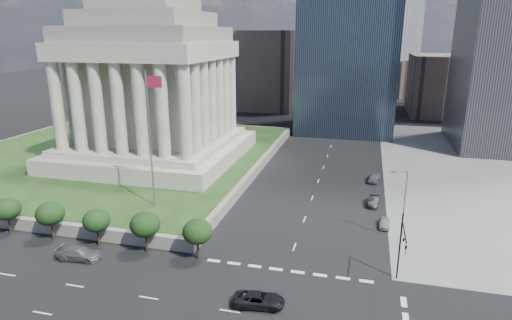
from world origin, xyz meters
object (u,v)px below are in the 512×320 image
(parked_sedan_near, at_px, (384,223))
(parked_sedan_far, at_px, (374,178))
(war_memorial, at_px, (150,62))
(pickup_truck, at_px, (259,300))
(traffic_signal_ne, at_px, (402,244))
(parked_sedan_mid, at_px, (374,201))
(flagpole, at_px, (151,133))
(street_lamp_north, at_px, (403,202))
(suv_grey, at_px, (79,253))

(parked_sedan_near, bearing_deg, parked_sedan_far, 96.07)
(war_memorial, xyz_separation_m, pickup_truck, (32.61, -41.42, -20.67))
(traffic_signal_ne, xyz_separation_m, parked_sedan_mid, (-2.42, 23.59, -4.52))
(flagpole, xyz_separation_m, traffic_signal_ne, (34.33, -10.30, -7.86))
(flagpole, distance_m, parked_sedan_far, 42.62)
(street_lamp_north, bearing_deg, traffic_signal_ne, -94.19)
(traffic_signal_ne, relative_size, parked_sedan_mid, 1.81)
(parked_sedan_far, bearing_deg, pickup_truck, -96.64)
(flagpole, distance_m, parked_sedan_mid, 36.72)
(pickup_truck, relative_size, parked_sedan_far, 1.16)
(suv_grey, bearing_deg, parked_sedan_near, -67.16)
(suv_grey, distance_m, parked_sedan_mid, 44.47)
(parked_sedan_mid, bearing_deg, street_lamp_north, -67.87)
(flagpole, distance_m, parked_sedan_near, 35.98)
(traffic_signal_ne, height_order, suv_grey, traffic_signal_ne)
(parked_sedan_far, bearing_deg, flagpole, -133.17)
(traffic_signal_ne, distance_m, pickup_truck, 16.25)
(parked_sedan_near, xyz_separation_m, parked_sedan_mid, (-1.42, 8.02, 0.11))
(pickup_truck, bearing_deg, war_memorial, 29.59)
(flagpole, relative_size, traffic_signal_ne, 2.50)
(street_lamp_north, height_order, parked_sedan_mid, street_lamp_north)
(traffic_signal_ne, distance_m, parked_sedan_mid, 24.15)
(traffic_signal_ne, relative_size, street_lamp_north, 0.80)
(traffic_signal_ne, relative_size, parked_sedan_near, 2.21)
(parked_sedan_mid, bearing_deg, war_memorial, 173.68)
(suv_grey, relative_size, parked_sedan_mid, 1.24)
(parked_sedan_near, bearing_deg, suv_grey, -150.34)
(pickup_truck, height_order, parked_sedan_far, parked_sedan_far)
(flagpole, height_order, parked_sedan_mid, flagpole)
(flagpole, relative_size, parked_sedan_far, 4.41)
(pickup_truck, bearing_deg, parked_sedan_mid, -29.10)
(street_lamp_north, bearing_deg, suv_grey, -159.01)
(suv_grey, bearing_deg, street_lamp_north, -73.60)
(parked_sedan_mid, distance_m, parked_sedan_far, 12.03)
(parked_sedan_mid, bearing_deg, traffic_signal_ne, -76.81)
(flagpole, distance_m, pickup_truck, 29.58)
(traffic_signal_ne, distance_m, suv_grey, 38.12)
(flagpole, height_order, parked_sedan_near, flagpole)
(suv_grey, height_order, parked_sedan_far, suv_grey)
(war_memorial, distance_m, traffic_signal_ne, 60.00)
(street_lamp_north, xyz_separation_m, parked_sedan_mid, (-3.25, 12.29, -4.93))
(war_memorial, bearing_deg, street_lamp_north, -25.92)
(traffic_signal_ne, bearing_deg, war_memorial, 143.58)
(street_lamp_north, relative_size, parked_sedan_near, 2.76)
(suv_grey, bearing_deg, parked_sedan_mid, -57.09)
(suv_grey, bearing_deg, pickup_truck, -103.29)
(pickup_truck, relative_size, suv_grey, 0.96)
(street_lamp_north, height_order, suv_grey, street_lamp_north)
(street_lamp_north, xyz_separation_m, parked_sedan_near, (-1.83, 4.27, -5.04))
(war_memorial, relative_size, parked_sedan_far, 8.60)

